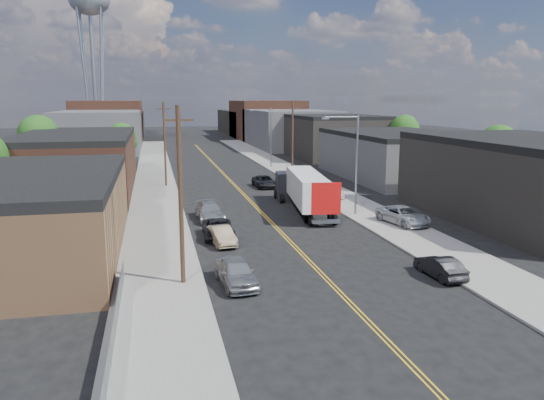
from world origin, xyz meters
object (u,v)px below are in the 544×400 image
water_tower (89,6)px  car_left_d (210,212)px  car_left_b (222,235)px  car_right_lot_b (326,189)px  car_ahead_truck (265,182)px  car_right_oncoming (440,267)px  car_left_c (218,229)px  car_right_lot_c (324,188)px  semi_truck (302,188)px  car_right_lot_a (403,215)px  car_left_a (236,272)px

water_tower → car_left_d: bearing=-78.6°
car_left_b → car_right_lot_b: (13.20, 15.92, 0.29)m
car_left_b → car_left_d: car_left_d is taller
car_right_lot_b → car_ahead_truck: (-4.99, 8.08, -0.25)m
water_tower → car_right_oncoming: water_tower is taller
car_left_b → car_left_c: bearing=82.3°
water_tower → car_right_lot_c: bearing=-68.2°
semi_truck → car_right_lot_a: 10.17m
car_ahead_truck → car_right_lot_a: bearing=-73.1°
car_left_c → car_left_d: bearing=92.5°
car_right_oncoming → car_right_lot_a: 13.02m
car_right_oncoming → car_right_lot_c: 26.55m
semi_truck → car_right_lot_b: 7.26m
car_right_oncoming → car_right_lot_c: (1.60, 26.50, 0.30)m
car_left_c → car_left_d: size_ratio=0.93×
car_right_lot_a → car_ahead_truck: 22.73m
semi_truck → car_right_lot_b: bearing=60.9°
car_left_a → car_right_lot_c: 28.64m
car_right_oncoming → car_right_lot_c: bearing=-96.0°
car_left_a → car_left_b: bearing=82.8°
car_left_c → car_right_lot_b: 19.28m
car_left_c → car_right_lot_b: car_right_lot_b is taller
semi_truck → car_right_lot_c: 7.73m
car_left_c → car_right_lot_a: 15.44m
water_tower → car_left_b: size_ratio=9.28×
water_tower → car_ahead_truck: (25.21, -68.00, -29.96)m
car_left_a → car_left_b: car_left_a is taller
car_left_c → car_left_b: bearing=-87.5°
car_right_oncoming → car_left_d: bearing=-59.7°
car_left_c → car_right_lot_a: size_ratio=0.92×
car_ahead_truck → car_right_lot_c: bearing=-57.9°
car_right_oncoming → car_right_lot_c: car_right_lot_c is taller
car_left_c → semi_truck: bearing=45.4°
car_left_d → car_right_oncoming: 21.41m
car_right_lot_b → car_right_lot_c: (0.00, 0.58, -0.01)m
car_left_b → car_right_lot_a: 15.62m
car_left_b → car_left_a: bearing=-99.7°
car_right_lot_c → car_ahead_truck: 9.01m
water_tower → car_left_b: (17.00, -92.00, -29.99)m
car_right_lot_a → car_left_c: bearing=171.0°
car_left_b → car_right_oncoming: car_left_b is taller
car_left_b → car_left_c: (0.00, 1.86, 0.02)m
car_right_lot_b → car_right_lot_c: 0.58m
semi_truck → car_right_lot_c: (4.27, 6.33, -1.19)m
car_left_d → car_left_b: bearing=-92.3°
car_ahead_truck → water_tower: bearing=108.8°
car_ahead_truck → semi_truck: bearing=-88.6°
car_right_oncoming → car_left_c: bearing=-48.2°
car_right_lot_c → car_ahead_truck: bearing=102.0°
water_tower → car_right_oncoming: size_ratio=9.58×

